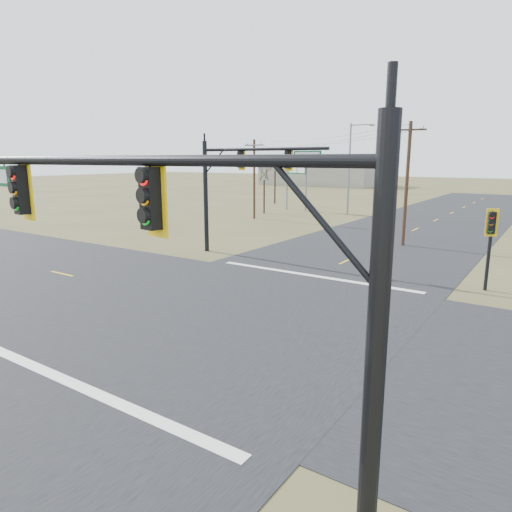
% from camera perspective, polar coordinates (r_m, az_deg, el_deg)
% --- Properties ---
extents(ground, '(320.00, 320.00, 0.00)m').
position_cam_1_polar(ground, '(19.32, -2.97, -7.19)').
color(ground, brown).
rests_on(ground, ground).
extents(road_ew, '(160.00, 14.00, 0.02)m').
position_cam_1_polar(road_ew, '(19.32, -2.97, -7.17)').
color(road_ew, black).
rests_on(road_ew, ground).
extents(road_ns, '(14.00, 160.00, 0.02)m').
position_cam_1_polar(road_ns, '(19.32, -2.97, -7.16)').
color(road_ns, black).
rests_on(road_ns, ground).
extents(stop_bar_near, '(12.00, 0.40, 0.01)m').
position_cam_1_polar(stop_bar_near, '(14.52, -21.64, -14.70)').
color(stop_bar_near, silver).
rests_on(stop_bar_near, road_ns).
extents(stop_bar_far, '(12.00, 0.40, 0.01)m').
position_cam_1_polar(stop_bar_far, '(25.45, 7.22, -2.47)').
color(stop_bar_far, silver).
rests_on(stop_bar_far, road_ns).
extents(mast_arm_near, '(10.34, 0.48, 6.93)m').
position_cam_1_polar(mast_arm_near, '(7.86, -11.55, 2.26)').
color(mast_arm_near, black).
rests_on(mast_arm_near, ground).
extents(mast_arm_far, '(9.33, 0.43, 7.56)m').
position_cam_1_polar(mast_arm_far, '(30.05, -2.12, 10.24)').
color(mast_arm_far, black).
rests_on(mast_arm_far, ground).
extents(pedestal_signal_ne, '(0.66, 0.57, 4.08)m').
position_cam_1_polar(pedestal_signal_ne, '(24.61, 27.30, 2.87)').
color(pedestal_signal_ne, black).
rests_on(pedestal_signal_ne, ground).
extents(utility_pole_near, '(2.18, 0.58, 9.01)m').
position_cam_1_polar(utility_pole_near, '(35.48, 18.34, 8.74)').
color(utility_pole_near, '#432C1C').
rests_on(utility_pole_near, ground).
extents(utility_pole_far, '(1.94, 0.93, 8.42)m').
position_cam_1_polar(utility_pole_far, '(49.68, -0.23, 9.77)').
color(utility_pole_far, '#432C1C').
rests_on(utility_pole_far, ground).
extents(highway_sign, '(3.34, 1.57, 6.81)m').
position_cam_1_polar(highway_sign, '(57.99, 5.11, 10.38)').
color(highway_sign, slate).
rests_on(highway_sign, ground).
extents(streetlight_c, '(2.89, 0.42, 10.32)m').
position_cam_1_polar(streetlight_c, '(54.41, 11.82, 11.17)').
color(streetlight_c, slate).
rests_on(streetlight_c, ground).
extents(bare_tree_a, '(3.23, 3.23, 6.14)m').
position_cam_1_polar(bare_tree_a, '(54.52, 1.03, 10.43)').
color(bare_tree_a, black).
rests_on(bare_tree_a, ground).
extents(bare_tree_b, '(3.67, 3.67, 7.26)m').
position_cam_1_polar(bare_tree_b, '(66.85, 2.40, 11.52)').
color(bare_tree_b, black).
rests_on(bare_tree_b, ground).
extents(warehouse_left, '(28.00, 14.00, 5.50)m').
position_cam_1_polar(warehouse_left, '(116.39, 8.06, 10.11)').
color(warehouse_left, '#A09B8E').
rests_on(warehouse_left, ground).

